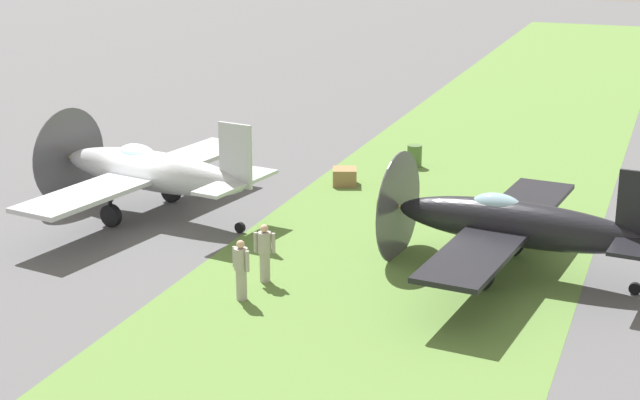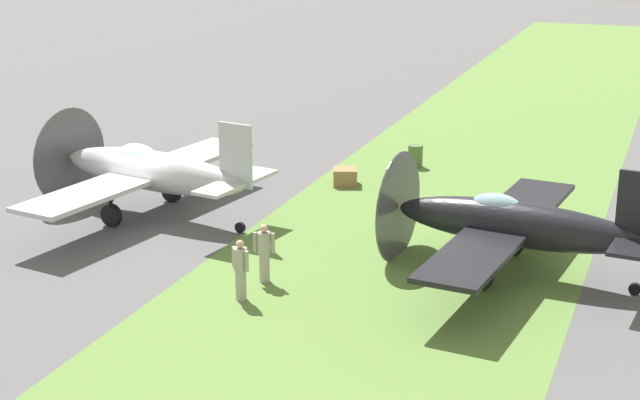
# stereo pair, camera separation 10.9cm
# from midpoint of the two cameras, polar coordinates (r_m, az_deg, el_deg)

# --- Properties ---
(ground_plane) EXTENTS (160.00, 160.00, 0.00)m
(ground_plane) POSITION_cam_midpoint_polar(r_m,az_deg,el_deg) (34.94, -10.80, -1.15)
(ground_plane) COLOR #515154
(grass_verge) EXTENTS (120.00, 11.00, 0.01)m
(grass_verge) POSITION_cam_midpoint_polar(r_m,az_deg,el_deg) (31.23, 4.68, -3.10)
(grass_verge) COLOR #567A38
(grass_verge) RESTS_ON ground
(airplane_lead) EXTENTS (10.84, 8.64, 3.84)m
(airplane_lead) POSITION_cam_midpoint_polar(r_m,az_deg,el_deg) (34.92, -9.76, 1.65)
(airplane_lead) COLOR #B2B7BC
(airplane_lead) RESTS_ON ground
(airplane_wingman) EXTENTS (10.45, 8.28, 3.71)m
(airplane_wingman) POSITION_cam_midpoint_polar(r_m,az_deg,el_deg) (29.63, 10.72, -1.31)
(airplane_wingman) COLOR black
(airplane_wingman) RESTS_ON ground
(ground_crew_chief) EXTENTS (0.38, 0.59, 1.73)m
(ground_crew_chief) POSITION_cam_midpoint_polar(r_m,az_deg,el_deg) (27.55, -4.61, -3.90)
(ground_crew_chief) COLOR #9E998E
(ground_crew_chief) RESTS_ON ground
(ground_crew_mechanic) EXTENTS (0.38, 0.62, 1.73)m
(ground_crew_mechanic) POSITION_cam_midpoint_polar(r_m,az_deg,el_deg) (28.76, -3.27, -2.95)
(ground_crew_mechanic) COLOR #9E998E
(ground_crew_mechanic) RESTS_ON ground
(fuel_drum) EXTENTS (0.60, 0.60, 0.90)m
(fuel_drum) POSITION_cam_midpoint_polar(r_m,az_deg,el_deg) (41.13, 5.31, 2.51)
(fuel_drum) COLOR #476633
(fuel_drum) RESTS_ON ground
(supply_crate) EXTENTS (1.15, 1.15, 0.64)m
(supply_crate) POSITION_cam_midpoint_polar(r_m,az_deg,el_deg) (38.43, 1.32, 1.33)
(supply_crate) COLOR olive
(supply_crate) RESTS_ON ground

